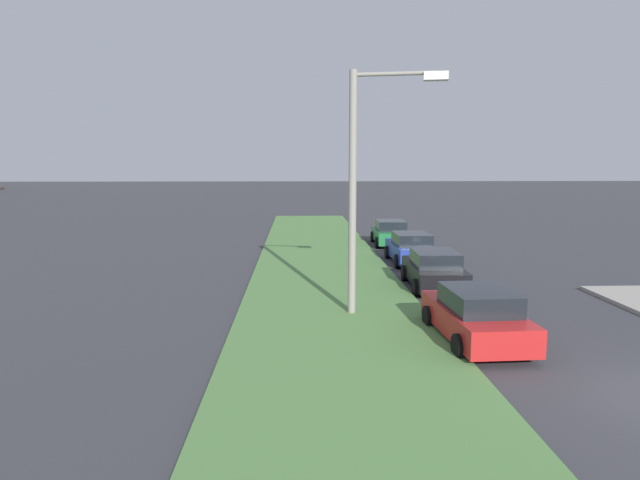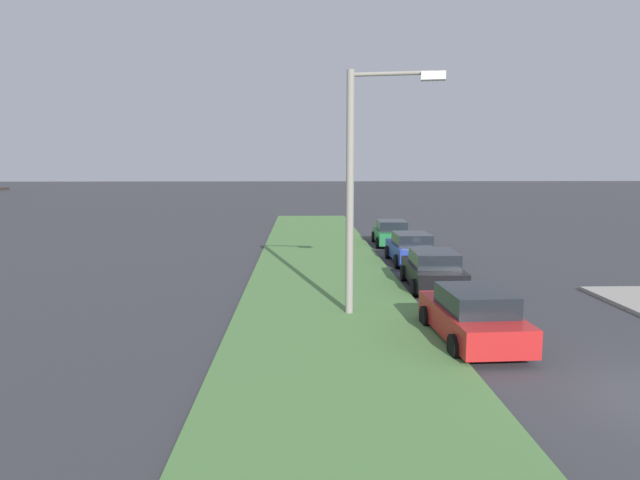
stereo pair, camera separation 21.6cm
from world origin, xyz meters
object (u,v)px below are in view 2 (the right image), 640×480
parked_car_black (433,270)px  parked_car_red (473,316)px  parked_car_green (391,233)px  streetlight (362,175)px  parked_car_blue (411,248)px

parked_car_black → parked_car_red: bearing=178.0°
parked_car_green → streetlight: 16.35m
streetlight → parked_car_red: bearing=-133.6°
parked_car_black → parked_car_blue: bearing=-0.5°
parked_car_green → parked_car_red: bearing=179.8°
parked_car_red → streetlight: size_ratio=0.58×
parked_car_blue → parked_car_green: bearing=-0.5°
parked_car_blue → parked_car_black: bearing=177.2°
parked_car_blue → streetlight: size_ratio=0.57×
parked_car_green → streetlight: streetlight is taller
parked_car_red → parked_car_green: bearing=-4.8°
parked_car_black → parked_car_blue: 5.55m
parked_car_red → parked_car_blue: bearing=-5.9°
parked_car_blue → streetlight: (-9.46, 3.44, 3.67)m
streetlight → parked_car_black: bearing=-39.3°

